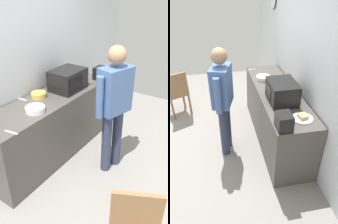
% 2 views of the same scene
% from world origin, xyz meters
% --- Properties ---
extents(ground_plane, '(6.00, 6.00, 0.00)m').
position_xyz_m(ground_plane, '(0.00, 0.00, 0.00)').
color(ground_plane, gray).
extents(back_wall, '(5.40, 0.13, 2.60)m').
position_xyz_m(back_wall, '(-0.01, 1.60, 1.30)').
color(back_wall, silver).
rests_on(back_wall, ground_plane).
extents(kitchen_counter, '(2.23, 0.62, 0.93)m').
position_xyz_m(kitchen_counter, '(0.16, 1.22, 0.47)').
color(kitchen_counter, '#4C4742').
rests_on(kitchen_counter, ground_plane).
extents(microwave, '(0.50, 0.39, 0.30)m').
position_xyz_m(microwave, '(0.50, 1.19, 1.08)').
color(microwave, black).
rests_on(microwave, kitchen_counter).
extents(sandwich_plate, '(0.27, 0.27, 0.07)m').
position_xyz_m(sandwich_plate, '(1.00, 1.32, 0.95)').
color(sandwich_plate, white).
rests_on(sandwich_plate, kitchen_counter).
extents(salad_bowl, '(0.24, 0.24, 0.07)m').
position_xyz_m(salad_bowl, '(-0.28, 1.10, 0.96)').
color(salad_bowl, white).
rests_on(salad_bowl, kitchen_counter).
extents(cereal_bowl, '(0.20, 0.20, 0.07)m').
position_xyz_m(cereal_bowl, '(0.05, 1.35, 0.97)').
color(cereal_bowl, gold).
rests_on(cereal_bowl, kitchen_counter).
extents(toaster, '(0.22, 0.18, 0.20)m').
position_xyz_m(toaster, '(1.15, 1.02, 1.03)').
color(toaster, black).
rests_on(toaster, kitchen_counter).
extents(fork_utensil, '(0.04, 0.17, 0.01)m').
position_xyz_m(fork_utensil, '(-0.76, 0.98, 0.93)').
color(fork_utensil, silver).
rests_on(fork_utensil, kitchen_counter).
extents(spoon_utensil, '(0.04, 0.17, 0.01)m').
position_xyz_m(spoon_utensil, '(-0.13, 1.49, 0.93)').
color(spoon_utensil, silver).
rests_on(spoon_utensil, kitchen_counter).
extents(person_standing, '(0.57, 0.34, 1.71)m').
position_xyz_m(person_standing, '(0.35, 0.35, 1.00)').
color(person_standing, '#2D344F').
rests_on(person_standing, ground_plane).
extents(wooden_chair, '(0.54, 0.54, 0.94)m').
position_xyz_m(wooden_chair, '(-0.88, -0.50, 0.52)').
color(wooden_chair, olive).
rests_on(wooden_chair, ground_plane).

